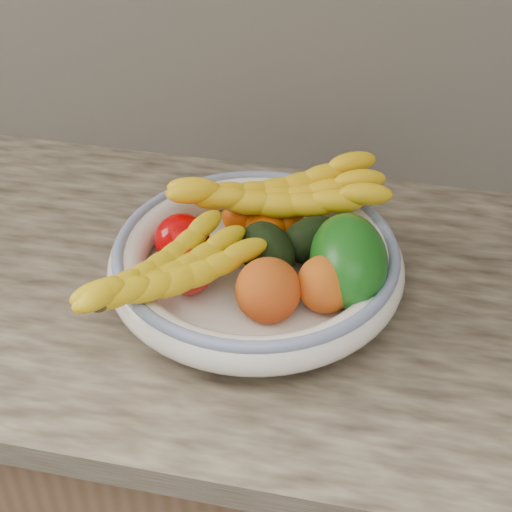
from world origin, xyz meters
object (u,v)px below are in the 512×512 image
object	(u,v)px
green_mango	(348,260)
banana_bunch_front	(166,278)
banana_bunch_back	(277,200)
fruit_bowl	(256,263)

from	to	relation	value
green_mango	banana_bunch_front	size ratio (longest dim) A/B	0.55
banana_bunch_front	banana_bunch_back	bearing A→B (deg)	5.38
fruit_bowl	banana_bunch_back	distance (m)	0.10
fruit_bowl	banana_bunch_front	xyz separation A→B (m)	(-0.09, -0.09, 0.03)
fruit_bowl	banana_bunch_back	xyz separation A→B (m)	(0.01, 0.09, 0.04)
banana_bunch_front	fruit_bowl	bearing A→B (deg)	-10.88
fruit_bowl	banana_bunch_front	bearing A→B (deg)	-135.09
fruit_bowl	banana_bunch_back	world-z (taller)	banana_bunch_back
fruit_bowl	green_mango	bearing A→B (deg)	-1.77
green_mango	banana_bunch_front	distance (m)	0.23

